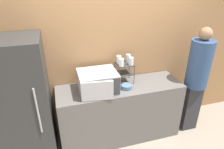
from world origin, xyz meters
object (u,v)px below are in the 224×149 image
(refrigerator, at_px, (23,105))
(glass_front_left, at_px, (121,62))
(bowl, at_px, (127,87))
(glass_front_right, at_px, (131,61))
(microwave, at_px, (98,82))
(glass_back_right, at_px, (128,58))
(glass_back_left, at_px, (119,59))
(dish_rack, at_px, (124,69))
(person, at_px, (197,76))

(refrigerator, bearing_deg, glass_front_left, 3.49)
(bowl, bearing_deg, glass_front_right, 52.77)
(bowl, bearing_deg, glass_front_left, 105.61)
(microwave, height_order, glass_back_right, glass_back_right)
(glass_back_right, height_order, bowl, glass_back_right)
(microwave, height_order, refrigerator, refrigerator)
(glass_front_left, height_order, glass_back_left, same)
(microwave, xyz_separation_m, refrigerator, (-1.01, -0.01, -0.18))
(glass_back_left, relative_size, refrigerator, 0.06)
(dish_rack, distance_m, person, 1.15)
(glass_back_left, bearing_deg, refrigerator, -171.66)
(person, bearing_deg, glass_front_right, 168.41)
(glass_back_left, bearing_deg, glass_front_left, -90.76)
(microwave, bearing_deg, glass_back_right, 21.27)
(glass_back_left, distance_m, bowl, 0.42)
(glass_back_left, height_order, refrigerator, refrigerator)
(glass_front_left, distance_m, glass_back_left, 0.12)
(glass_front_right, relative_size, person, 0.06)
(microwave, bearing_deg, dish_rack, 17.33)
(microwave, height_order, bowl, microwave)
(glass_front_left, relative_size, person, 0.06)
(dish_rack, bearing_deg, person, -13.63)
(glass_front_left, distance_m, glass_back_right, 0.20)
(bowl, bearing_deg, microwave, 170.99)
(microwave, xyz_separation_m, bowl, (0.41, -0.07, -0.11))
(dish_rack, xyz_separation_m, glass_front_left, (-0.07, -0.06, 0.14))
(glass_front_left, xyz_separation_m, glass_back_right, (0.15, 0.13, 0.00))
(glass_front_left, bearing_deg, refrigerator, -176.51)
(glass_back_right, xyz_separation_m, refrigerator, (-1.53, -0.21, -0.40))
(glass_front_right, xyz_separation_m, glass_back_left, (-0.15, 0.11, 0.00))
(glass_back_left, bearing_deg, dish_rack, -37.93)
(bowl, height_order, refrigerator, refrigerator)
(glass_back_right, bearing_deg, refrigerator, -172.16)
(microwave, distance_m, bowl, 0.43)
(refrigerator, bearing_deg, microwave, 0.36)
(microwave, relative_size, glass_back_left, 4.68)
(bowl, bearing_deg, dish_rack, 80.49)
(glass_back_left, relative_size, person, 0.06)
(glass_back_right, distance_m, refrigerator, 1.60)
(glass_back_left, bearing_deg, glass_front_right, -37.16)
(person, xyz_separation_m, refrigerator, (-2.56, 0.12, -0.11))
(glass_front_left, xyz_separation_m, bowl, (0.04, -0.14, -0.33))
(glass_front_left, xyz_separation_m, glass_front_right, (0.15, 0.00, 0.00))
(glass_front_right, height_order, glass_back_left, same)
(dish_rack, relative_size, glass_back_right, 2.62)
(glass_front_right, relative_size, bowl, 0.74)
(glass_back_right, bearing_deg, glass_back_left, -176.64)
(glass_front_left, relative_size, bowl, 0.74)
(glass_back_right, xyz_separation_m, bowl, (-0.11, -0.27, -0.33))
(glass_front_left, distance_m, refrigerator, 1.44)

